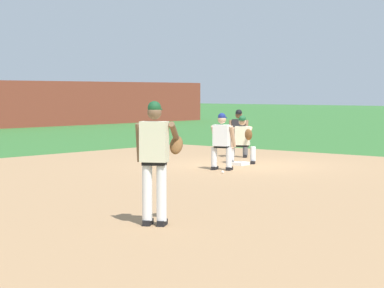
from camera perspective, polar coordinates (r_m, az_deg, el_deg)
The scene contains 8 objects.
ground_plane at distance 20.35m, azimuth 3.68°, elevation -1.62°, with size 160.00×160.00×0.00m, color #336B2D.
infield_dirt_patch at distance 15.75m, azimuth 1.36°, elevation -3.26°, with size 18.00×18.00×0.01m, color #A87F56.
first_base_bag at distance 20.35m, azimuth 3.68°, elevation -1.50°, with size 0.38×0.38×0.09m, color white.
baseball at distance 18.26m, azimuth 2.35°, elevation -2.15°, with size 0.07×0.07×0.07m, color white.
pitcher at distance 11.11m, azimuth -2.76°, elevation -0.85°, with size 0.84×0.58×1.86m.
first_baseman at distance 20.65m, azimuth 3.89°, elevation 0.49°, with size 0.82×1.02×1.34m.
baserunner at distance 18.98m, azimuth 2.28°, elevation 0.37°, with size 0.56×0.66×1.46m.
umpire at distance 22.69m, azimuth 3.58°, elevation 0.96°, with size 0.63×0.68×1.46m.
Camera 1 is at (-16.13, -12.25, 2.00)m, focal length 70.00 mm.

